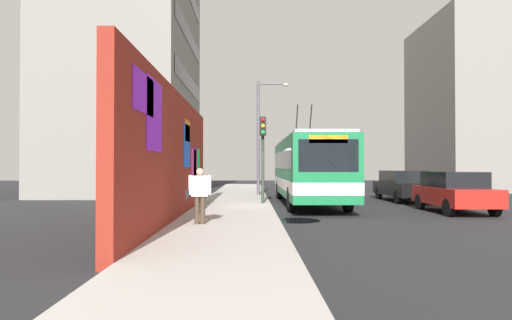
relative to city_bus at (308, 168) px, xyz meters
The scene contains 12 objects.
ground_plane 3.60m from the city_bus, 145.17° to the left, with size 80.00×80.00×0.00m, color #232326.
sidewalk_slab 4.58m from the city_bus, 127.27° to the left, with size 48.00×3.20×0.15m, color #ADA8A0.
graffiti_wall 8.28m from the city_bus, 141.49° to the left, with size 14.23×0.32×4.16m.
building_far_left 16.31m from the city_bus, 48.79° to the left, with size 13.52×8.10×17.95m.
building_far_right 20.85m from the city_bus, 48.55° to the right, with size 9.89×8.54×13.09m.
city_bus is the anchor object (origin of this frame).
parked_car_red 6.54m from the city_bus, 126.63° to the right, with size 4.11×1.87×1.58m.
parked_car_black 5.60m from the city_bus, 70.04° to the right, with size 4.85×1.89×1.58m.
pedestrian_near_wall 9.41m from the city_bus, 153.81° to the left, with size 0.22×0.72×1.58m.
traffic_light 2.71m from the city_bus, 120.93° to the left, with size 0.49×0.28×3.87m.
street_lamp 5.67m from the city_bus, 23.06° to the left, with size 0.44×1.83×6.59m.
curbside_puddle 6.71m from the city_bus, 169.33° to the left, with size 1.63×1.63×0.00m, color black.
Camera 1 is at (-18.58, 0.89, 1.77)m, focal length 31.50 mm.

